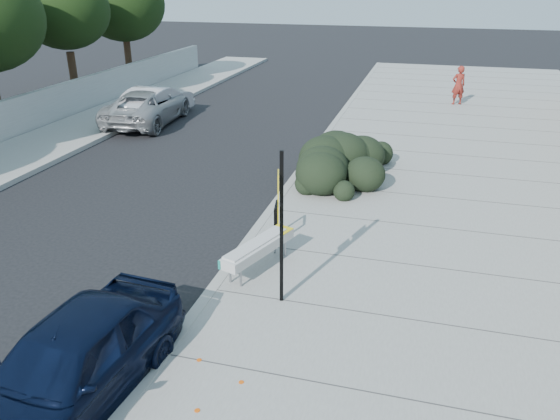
{
  "coord_description": "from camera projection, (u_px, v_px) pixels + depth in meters",
  "views": [
    {
      "loc": [
        3.65,
        -8.28,
        5.69
      ],
      "look_at": [
        0.77,
        2.13,
        1.0
      ],
      "focal_mm": 35.0,
      "sensor_mm": 36.0,
      "label": 1
    }
  ],
  "objects": [
    {
      "name": "sidewalk_near",
      "position": [
        499.0,
        220.0,
        13.5
      ],
      "size": [
        11.2,
        50.0,
        0.15
      ],
      "primitive_type": "cube",
      "color": "gray",
      "rests_on": "ground"
    },
    {
      "name": "suv_silver",
      "position": [
        147.0,
        107.0,
        22.31
      ],
      "size": [
        2.71,
        5.14,
        1.38
      ],
      "primitive_type": "imported",
      "rotation": [
        0.0,
        0.0,
        3.23
      ],
      "color": "#95979A",
      "rests_on": "ground"
    },
    {
      "name": "bench",
      "position": [
        259.0,
        248.0,
        10.96
      ],
      "size": [
        1.05,
        1.97,
        0.59
      ],
      "rotation": [
        0.0,
        0.0,
        -0.34
      ],
      "color": "gray",
      "rests_on": "sidewalk_near"
    },
    {
      "name": "curb_near",
      "position": [
        281.0,
        197.0,
        14.87
      ],
      "size": [
        0.22,
        50.0,
        0.17
      ],
      "primitive_type": "cube",
      "color": "#9E9E99",
      "rests_on": "ground"
    },
    {
      "name": "sedan_navy",
      "position": [
        71.0,
        364.0,
        7.6
      ],
      "size": [
        1.97,
        4.19,
        1.39
      ],
      "primitive_type": "imported",
      "rotation": [
        0.0,
        0.0,
        -0.08
      ],
      "color": "black",
      "rests_on": "ground"
    },
    {
      "name": "tree_far_f",
      "position": [
        123.0,
        5.0,
        28.67
      ],
      "size": [
        4.4,
        4.4,
        6.07
      ],
      "color": "#332114",
      "rests_on": "ground"
    },
    {
      "name": "bike_rack",
      "position": [
        276.0,
        218.0,
        12.19
      ],
      "size": [
        0.16,
        0.58,
        0.86
      ],
      "rotation": [
        0.0,
        0.0,
        0.19
      ],
      "color": "black",
      "rests_on": "sidewalk_near"
    },
    {
      "name": "curb_far",
      "position": [
        31.0,
        171.0,
        16.82
      ],
      "size": [
        0.22,
        50.0,
        0.17
      ],
      "primitive_type": "cube",
      "color": "#9E9E99",
      "rests_on": "ground"
    },
    {
      "name": "sign_post",
      "position": [
        281.0,
        220.0,
        9.44
      ],
      "size": [
        0.15,
        0.33,
        2.87
      ],
      "rotation": [
        0.0,
        0.0,
        0.26
      ],
      "color": "black",
      "rests_on": "sidewalk_near"
    },
    {
      "name": "ground",
      "position": [
        212.0,
        296.0,
        10.48
      ],
      "size": [
        120.0,
        120.0,
        0.0
      ],
      "primitive_type": "plane",
      "color": "black",
      "rests_on": "ground"
    },
    {
      "name": "pedestrian",
      "position": [
        458.0,
        85.0,
        24.84
      ],
      "size": [
        0.75,
        0.64,
        1.74
      ],
      "primitive_type": "imported",
      "rotation": [
        0.0,
        0.0,
        3.57
      ],
      "color": "maroon",
      "rests_on": "sidewalk_near"
    },
    {
      "name": "tree_far_e",
      "position": [
        64.0,
        11.0,
        24.25
      ],
      "size": [
        4.0,
        4.0,
        5.9
      ],
      "color": "#332114",
      "rests_on": "ground"
    },
    {
      "name": "wagon_silver",
      "position": [
        156.0,
        103.0,
        22.97
      ],
      "size": [
        1.7,
        4.31,
        1.4
      ],
      "primitive_type": "imported",
      "rotation": [
        0.0,
        0.0,
        3.09
      ],
      "color": "#BDBCC1",
      "rests_on": "ground"
    },
    {
      "name": "hedge",
      "position": [
        348.0,
        153.0,
        15.95
      ],
      "size": [
        2.53,
        4.1,
        1.44
      ],
      "primitive_type": "ellipsoid",
      "rotation": [
        0.0,
        0.0,
        -0.17
      ],
      "color": "black",
      "rests_on": "sidewalk_near"
    }
  ]
}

